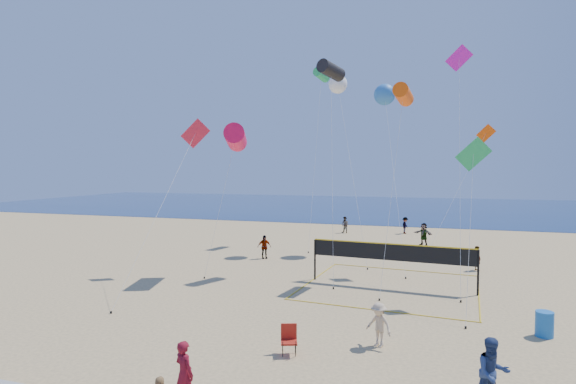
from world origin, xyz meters
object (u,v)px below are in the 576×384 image
(woman, at_px, (184,374))
(volleyball_net, at_px, (391,257))
(camp_chair, at_px, (289,338))
(trash_barrel, at_px, (544,324))

(woman, xyz_separation_m, volleyball_net, (4.23, 13.65, 0.69))
(woman, bearing_deg, volleyball_net, -83.30)
(camp_chair, bearing_deg, woman, -131.24)
(woman, height_order, volleyball_net, volleyball_net)
(woman, height_order, trash_barrel, woman)
(trash_barrel, height_order, volleyball_net, volleyball_net)
(trash_barrel, xyz_separation_m, volleyball_net, (-5.92, 5.44, 1.09))
(trash_barrel, bearing_deg, camp_chair, -153.47)
(woman, relative_size, trash_barrel, 1.86)
(woman, xyz_separation_m, trash_barrel, (10.15, 8.21, -0.40))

